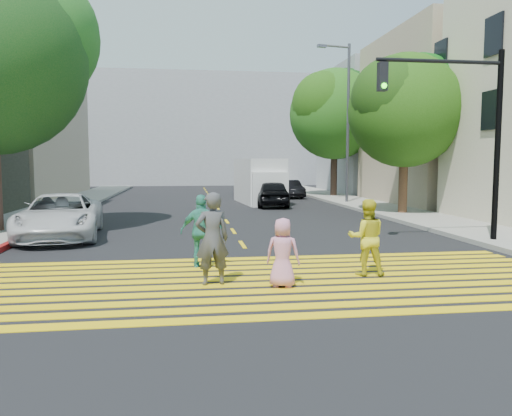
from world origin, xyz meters
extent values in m
plane|color=black|center=(0.00, 0.00, 0.00)|extent=(120.00, 120.00, 0.00)
cube|color=gray|center=(-8.50, 22.00, 0.07)|extent=(3.00, 40.00, 0.15)
cube|color=gray|center=(8.50, 15.00, 0.07)|extent=(3.00, 60.00, 0.15)
cube|color=maroon|center=(-6.90, 6.00, 0.08)|extent=(0.20, 8.00, 0.16)
cube|color=yellow|center=(0.00, -1.20, 0.01)|extent=(13.40, 0.35, 0.01)
cube|color=yellow|center=(0.00, -0.65, 0.01)|extent=(13.40, 0.35, 0.01)
cube|color=yellow|center=(0.00, -0.10, 0.01)|extent=(13.40, 0.35, 0.01)
cube|color=yellow|center=(0.00, 0.45, 0.01)|extent=(13.40, 0.35, 0.01)
cube|color=yellow|center=(0.00, 1.00, 0.01)|extent=(13.40, 0.35, 0.01)
cube|color=yellow|center=(0.00, 1.55, 0.01)|extent=(13.40, 0.35, 0.01)
cube|color=yellow|center=(0.00, 2.10, 0.01)|extent=(13.40, 0.35, 0.01)
cube|color=yellow|center=(0.00, 2.65, 0.01)|extent=(13.40, 0.35, 0.01)
cube|color=yellow|center=(0.00, 3.20, 0.01)|extent=(13.40, 0.35, 0.01)
cube|color=yellow|center=(0.00, 3.75, 0.01)|extent=(13.40, 0.35, 0.01)
cube|color=yellow|center=(0.00, 6.00, 0.01)|extent=(0.12, 1.40, 0.01)
cube|color=yellow|center=(0.00, 9.00, 0.01)|extent=(0.12, 1.40, 0.01)
cube|color=yellow|center=(0.00, 12.00, 0.01)|extent=(0.12, 1.40, 0.01)
cube|color=yellow|center=(0.00, 15.00, 0.01)|extent=(0.12, 1.40, 0.01)
cube|color=yellow|center=(0.00, 18.00, 0.01)|extent=(0.12, 1.40, 0.01)
cube|color=yellow|center=(0.00, 21.00, 0.01)|extent=(0.12, 1.40, 0.01)
cube|color=yellow|center=(0.00, 24.00, 0.01)|extent=(0.12, 1.40, 0.01)
cube|color=yellow|center=(0.00, 27.00, 0.01)|extent=(0.12, 1.40, 0.01)
cube|color=yellow|center=(0.00, 30.00, 0.01)|extent=(0.12, 1.40, 0.01)
cube|color=yellow|center=(0.00, 33.00, 0.01)|extent=(0.12, 1.40, 0.01)
cube|color=yellow|center=(0.00, 36.00, 0.01)|extent=(0.12, 1.40, 0.01)
cube|color=yellow|center=(0.00, 39.00, 0.01)|extent=(0.12, 1.40, 0.01)
cube|color=tan|center=(15.00, 19.00, 5.00)|extent=(10.00, 10.00, 10.00)
cube|color=gray|center=(15.00, 30.00, 5.00)|extent=(10.00, 10.00, 10.00)
cube|color=gray|center=(0.00, 48.00, 6.00)|extent=(30.00, 8.00, 12.00)
sphere|color=#1B631D|center=(-7.14, 10.12, 6.99)|extent=(6.34, 6.34, 4.90)
cylinder|color=#402519|center=(8.38, 13.20, 1.39)|extent=(0.51, 0.51, 2.78)
sphere|color=#1A4A0A|center=(8.38, 13.20, 4.88)|extent=(6.46, 6.46, 5.23)
sphere|color=#06370C|center=(9.32, 13.75, 5.66)|extent=(4.84, 4.84, 3.93)
sphere|color=#153A11|center=(7.55, 12.77, 5.40)|extent=(4.52, 4.52, 3.66)
cylinder|color=#35251B|center=(8.68, 25.30, 1.66)|extent=(0.61, 0.61, 3.32)
sphere|color=#225A0B|center=(8.68, 25.30, 5.85)|extent=(8.28, 8.28, 6.32)
sphere|color=black|center=(9.73, 26.08, 6.80)|extent=(6.21, 6.21, 4.74)
sphere|color=#1E400D|center=(7.75, 24.68, 6.48)|extent=(5.80, 5.80, 4.43)
imported|color=#424345|center=(-1.16, 1.12, 0.96)|extent=(0.75, 0.54, 1.91)
imported|color=yellow|center=(2.27, 1.53, 0.85)|extent=(0.93, 0.78, 1.70)
imported|color=pink|center=(0.23, 0.74, 0.70)|extent=(0.80, 0.66, 1.41)
imported|color=teal|center=(-1.32, 2.88, 0.87)|extent=(1.05, 0.50, 1.75)
imported|color=silver|center=(-5.81, 8.11, 0.74)|extent=(3.00, 5.53, 1.47)
imported|color=black|center=(3.11, 18.76, 0.75)|extent=(2.14, 4.53, 1.50)
imported|color=gray|center=(3.29, 30.36, 0.62)|extent=(2.16, 4.42, 1.24)
imported|color=black|center=(5.53, 25.36, 0.62)|extent=(1.50, 3.82, 1.24)
cube|color=silver|center=(2.74, 21.31, 1.35)|extent=(2.58, 5.56, 2.71)
cube|color=silver|center=(2.92, 18.94, 0.97)|extent=(2.15, 1.45, 1.95)
cylinder|color=black|center=(2.03, 19.30, 0.38)|extent=(0.33, 0.78, 0.76)
cylinder|color=black|center=(3.75, 19.44, 0.38)|extent=(0.33, 0.78, 0.76)
cylinder|color=black|center=(1.72, 23.19, 0.38)|extent=(0.33, 0.78, 0.76)
cylinder|color=black|center=(3.45, 23.32, 0.38)|extent=(0.33, 0.78, 0.76)
cylinder|color=black|center=(7.67, 5.06, 2.92)|extent=(0.18, 0.18, 5.84)
cylinder|color=black|center=(5.73, 5.05, 5.45)|extent=(3.90, 0.13, 0.12)
cube|color=black|center=(3.97, 5.04, 4.97)|extent=(0.25, 0.25, 0.82)
sphere|color=#24D50E|center=(3.97, 4.90, 4.69)|extent=(0.16, 0.16, 0.16)
cylinder|color=#4D4E57|center=(7.83, 19.75, 4.69)|extent=(0.20, 0.20, 9.38)
cylinder|color=gray|center=(6.91, 19.58, 9.17)|extent=(1.87, 0.48, 0.13)
cube|color=slate|center=(6.09, 19.42, 9.12)|extent=(0.55, 0.32, 0.16)
camera|label=1|loc=(-1.67, -8.97, 2.52)|focal=35.00mm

